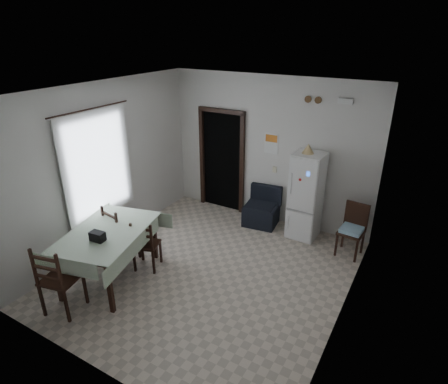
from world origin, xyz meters
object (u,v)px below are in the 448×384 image
dining_chair_near_head (61,278)px  fridge (306,196)px  dining_table (110,255)px  dining_chair_far_right (147,244)px  navy_seat (261,207)px  dining_chair_far_left (121,233)px  corner_chair (351,231)px

dining_chair_near_head → fridge: bearing=-133.8°
dining_table → dining_chair_far_right: (0.30, 0.51, 0.02)m
fridge → dining_table: bearing=-126.2°
navy_seat → dining_table: bearing=-122.1°
dining_chair_far_left → dining_chair_far_right: bearing=-169.1°
navy_seat → dining_chair_far_left: (-1.53, -2.31, 0.12)m
fridge → corner_chair: fridge is taller
dining_chair_near_head → dining_table: bearing=-104.4°
dining_table → dining_chair_near_head: size_ratio=1.49×
fridge → dining_chair_far_right: 2.99m
corner_chair → dining_chair_near_head: (-3.13, -3.44, 0.08)m
fridge → corner_chair: size_ratio=1.76×
dining_chair_far_right → dining_chair_near_head: dining_chair_near_head is taller
corner_chair → dining_chair_far_left: dining_chair_far_left is taller
corner_chair → navy_seat: bearing=177.7°
dining_chair_far_right → dining_chair_far_left: bearing=-17.3°
fridge → navy_seat: 0.99m
dining_chair_far_left → dining_chair_near_head: bearing=107.6°
navy_seat → dining_chair_far_right: size_ratio=0.86×
dining_chair_far_left → dining_chair_near_head: 1.38m
corner_chair → dining_table: size_ratio=0.58×
navy_seat → dining_chair_far_left: bearing=-130.7°
corner_chair → dining_chair_far_left: bearing=-142.9°
navy_seat → dining_chair_near_head: 3.91m
corner_chair → dining_chair_far_left: size_ratio=0.92×
dining_chair_far_left → navy_seat: bearing=-114.2°
dining_table → dining_chair_far_right: bearing=45.1°
dining_chair_far_right → dining_chair_near_head: (-0.33, -1.38, 0.10)m
navy_seat → dining_chair_near_head: size_ratio=0.71×
dining_table → corner_chair: bearing=25.4°
dining_table → dining_chair_near_head: bearing=-105.7°
fridge → dining_chair_near_head: fridge is taller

